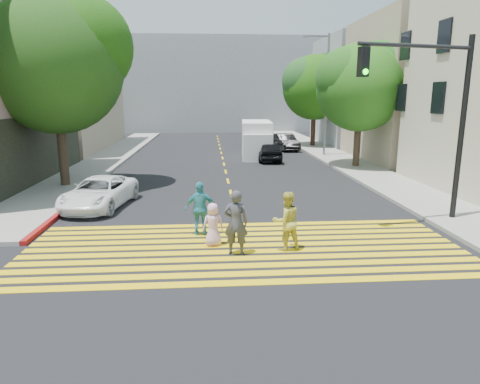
{
  "coord_description": "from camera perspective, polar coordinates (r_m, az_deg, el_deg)",
  "views": [
    {
      "loc": [
        -1.05,
        -11.13,
        4.59
      ],
      "look_at": [
        0.0,
        3.0,
        1.4
      ],
      "focal_mm": 32.0,
      "sensor_mm": 36.0,
      "label": 1
    }
  ],
  "objects": [
    {
      "name": "pedestrian_woman",
      "position": [
        12.99,
        6.19,
        -3.87
      ],
      "size": [
        1.02,
        0.88,
        1.81
      ],
      "primitive_type": "imported",
      "rotation": [
        0.0,
        0.0,
        3.39
      ],
      "color": "gold",
      "rests_on": "ground"
    },
    {
      "name": "backdrop_block",
      "position": [
        59.16,
        -3.32,
        14.03
      ],
      "size": [
        30.0,
        8.0,
        12.0
      ],
      "primitive_type": "cube",
      "color": "gray",
      "rests_on": "ground"
    },
    {
      "name": "pedestrian_child",
      "position": [
        13.35,
        -3.62,
        -4.35
      ],
      "size": [
        0.75,
        0.57,
        1.37
      ],
      "primitive_type": "imported",
      "rotation": [
        0.0,
        0.0,
        3.37
      ],
      "color": "#E8B1D3",
      "rests_on": "ground"
    },
    {
      "name": "dark_car_near",
      "position": [
        31.05,
        3.83,
        5.47
      ],
      "size": [
        1.73,
        4.17,
        1.41
      ],
      "primitive_type": "imported",
      "rotation": [
        0.0,
        0.0,
        3.13
      ],
      "color": "black",
      "rests_on": "ground"
    },
    {
      "name": "crosswalk",
      "position": [
        13.27,
        0.55,
        -7.52
      ],
      "size": [
        13.4,
        5.3,
        0.01
      ],
      "color": "yellow",
      "rests_on": "ground"
    },
    {
      "name": "traffic_signal",
      "position": [
        16.56,
        24.69,
        10.56
      ],
      "size": [
        4.46,
        1.31,
        6.65
      ],
      "rotation": [
        0.0,
        0.0,
        0.22
      ],
      "color": "black",
      "rests_on": "ground"
    },
    {
      "name": "lane_line",
      "position": [
        33.96,
        -2.44,
        4.91
      ],
      "size": [
        0.12,
        34.4,
        0.01
      ],
      "color": "yellow",
      "rests_on": "ground"
    },
    {
      "name": "street_lamp",
      "position": [
        33.27,
        11.19,
        13.48
      ],
      "size": [
        2.05,
        0.37,
        9.04
      ],
      "rotation": [
        0.0,
        0.0,
        0.09
      ],
      "color": "gray",
      "rests_on": "ground"
    },
    {
      "name": "curb_red",
      "position": [
        18.66,
        -22.39,
        -2.28
      ],
      "size": [
        0.2,
        8.0,
        0.16
      ],
      "primitive_type": "cube",
      "color": "maroon",
      "rests_on": "ground"
    },
    {
      "name": "tree_right_far",
      "position": [
        40.11,
        10.03,
        14.01
      ],
      "size": [
        6.61,
        6.19,
        8.37
      ],
      "rotation": [
        0.0,
        0.0,
        0.07
      ],
      "color": "#3A1E17",
      "rests_on": "ground"
    },
    {
      "name": "sidewalk_left",
      "position": [
        34.26,
        -16.82,
        4.57
      ],
      "size": [
        3.0,
        40.0,
        0.15
      ],
      "primitive_type": "cube",
      "color": "gray",
      "rests_on": "ground"
    },
    {
      "name": "dark_car_parked",
      "position": [
        37.52,
        6.01,
        6.66
      ],
      "size": [
        2.04,
        4.4,
        1.4
      ],
      "primitive_type": "imported",
      "rotation": [
        0.0,
        0.0,
        0.14
      ],
      "color": "black",
      "rests_on": "ground"
    },
    {
      "name": "sidewalk_right",
      "position": [
        28.19,
        15.64,
        2.99
      ],
      "size": [
        3.0,
        60.0,
        0.15
      ],
      "primitive_type": "cube",
      "color": "gray",
      "rests_on": "ground"
    },
    {
      "name": "building_right_tan",
      "position": [
        34.14,
        24.39,
        12.27
      ],
      "size": [
        10.0,
        10.0,
        10.0
      ],
      "primitive_type": "cube",
      "color": "tan",
      "rests_on": "ground"
    },
    {
      "name": "ground",
      "position": [
        12.09,
        1.07,
        -9.63
      ],
      "size": [
        120.0,
        120.0,
        0.0
      ],
      "primitive_type": "plane",
      "color": "black"
    },
    {
      "name": "pedestrian_extra",
      "position": [
        14.32,
        -5.28,
        -2.23
      ],
      "size": [
        1.09,
        0.48,
        1.83
      ],
      "primitive_type": "imported",
      "rotation": [
        0.0,
        0.0,
        3.18
      ],
      "color": "teal",
      "rests_on": "ground"
    },
    {
      "name": "tree_right_near",
      "position": [
        28.66,
        15.91,
        13.84
      ],
      "size": [
        6.03,
        5.49,
        7.98
      ],
      "rotation": [
        0.0,
        0.0,
        -0.0
      ],
      "color": "black",
      "rests_on": "ground"
    },
    {
      "name": "tree_left",
      "position": [
        23.36,
        -23.29,
        16.04
      ],
      "size": [
        7.42,
        6.91,
        9.43
      ],
      "rotation": [
        0.0,
        0.0,
        0.06
      ],
      "color": "#2D2219",
      "rests_on": "ground"
    },
    {
      "name": "white_van",
      "position": [
        32.81,
        2.21,
        6.89
      ],
      "size": [
        2.54,
        5.88,
        2.71
      ],
      "rotation": [
        0.0,
        0.0,
        -0.07
      ],
      "color": "white",
      "rests_on": "ground"
    },
    {
      "name": "silver_car",
      "position": [
        42.42,
        2.05,
        7.44
      ],
      "size": [
        2.82,
        5.23,
        1.44
      ],
      "primitive_type": "imported",
      "rotation": [
        0.0,
        0.0,
        2.97
      ],
      "color": "#B8B8B8",
      "rests_on": "ground"
    },
    {
      "name": "white_sedan",
      "position": [
        18.87,
        -18.26,
        -0.08
      ],
      "size": [
        2.82,
        4.83,
        1.26
      ],
      "primitive_type": "imported",
      "rotation": [
        0.0,
        0.0,
        -0.17
      ],
      "color": "white",
      "rests_on": "ground"
    },
    {
      "name": "building_left_tan",
      "position": [
        41.9,
        -25.75,
        12.02
      ],
      "size": [
        12.0,
        16.0,
        10.0
      ],
      "primitive_type": "cube",
      "color": "tan",
      "rests_on": "ground"
    },
    {
      "name": "building_right_grey",
      "position": [
        44.15,
        17.51,
        12.64
      ],
      "size": [
        10.0,
        10.0,
        10.0
      ],
      "primitive_type": "cube",
      "color": "gray",
      "rests_on": "ground"
    },
    {
      "name": "pedestrian_man",
      "position": [
        12.53,
        -0.56,
        -4.09
      ],
      "size": [
        0.77,
        0.57,
        1.94
      ],
      "primitive_type": "imported",
      "rotation": [
        0.0,
        0.0,
        2.98
      ],
      "color": "#3B3B40",
      "rests_on": "ground"
    }
  ]
}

